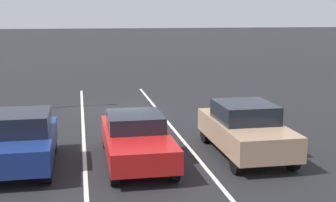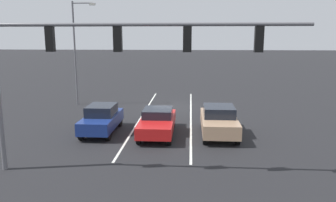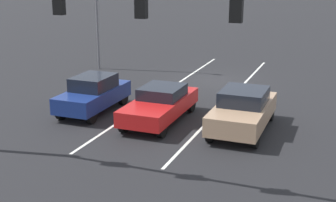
{
  "view_description": "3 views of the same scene",
  "coord_description": "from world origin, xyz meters",
  "px_view_note": "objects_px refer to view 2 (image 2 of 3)",
  "views": [
    {
      "loc": [
        1.78,
        21.18,
        4.43
      ],
      "look_at": [
        -0.52,
        9.1,
        2.11
      ],
      "focal_mm": 50.0,
      "sensor_mm": 36.0,
      "label": 1
    },
    {
      "loc": [
        -1.65,
        25.63,
        5.46
      ],
      "look_at": [
        -0.39,
        7.3,
        1.88
      ],
      "focal_mm": 35.0,
      "sensor_mm": 36.0,
      "label": 2
    },
    {
      "loc": [
        -6.91,
        24.95,
        6.34
      ],
      "look_at": [
        -0.73,
        9.15,
        1.37
      ],
      "focal_mm": 50.0,
      "sensor_mm": 36.0,
      "label": 3
    }
  ],
  "objects_px": {
    "car_navy_rightlane_front": "(102,119)",
    "traffic_signal_gantry": "(102,52)",
    "street_lamp_right_shoulder": "(77,47)",
    "car_tan_leftlane_front": "(219,120)",
    "car_red_midlane_front": "(157,122)"
  },
  "relations": [
    {
      "from": "car_red_midlane_front",
      "to": "street_lamp_right_shoulder",
      "type": "bearing_deg",
      "value": -47.94
    },
    {
      "from": "car_navy_rightlane_front",
      "to": "car_tan_leftlane_front",
      "type": "bearing_deg",
      "value": 179.76
    },
    {
      "from": "car_tan_leftlane_front",
      "to": "car_navy_rightlane_front",
      "type": "height_order",
      "value": "car_tan_leftlane_front"
    },
    {
      "from": "car_red_midlane_front",
      "to": "street_lamp_right_shoulder",
      "type": "height_order",
      "value": "street_lamp_right_shoulder"
    },
    {
      "from": "car_tan_leftlane_front",
      "to": "street_lamp_right_shoulder",
      "type": "bearing_deg",
      "value": -36.5
    },
    {
      "from": "car_red_midlane_front",
      "to": "car_tan_leftlane_front",
      "type": "distance_m",
      "value": 3.47
    },
    {
      "from": "traffic_signal_gantry",
      "to": "street_lamp_right_shoulder",
      "type": "bearing_deg",
      "value": -67.09
    },
    {
      "from": "car_tan_leftlane_front",
      "to": "street_lamp_right_shoulder",
      "type": "height_order",
      "value": "street_lamp_right_shoulder"
    },
    {
      "from": "car_navy_rightlane_front",
      "to": "traffic_signal_gantry",
      "type": "relative_size",
      "value": 0.33
    },
    {
      "from": "car_navy_rightlane_front",
      "to": "traffic_signal_gantry",
      "type": "bearing_deg",
      "value": 106.91
    },
    {
      "from": "car_navy_rightlane_front",
      "to": "street_lamp_right_shoulder",
      "type": "relative_size",
      "value": 0.5
    },
    {
      "from": "car_tan_leftlane_front",
      "to": "car_navy_rightlane_front",
      "type": "distance_m",
      "value": 6.73
    },
    {
      "from": "traffic_signal_gantry",
      "to": "car_red_midlane_front",
      "type": "bearing_deg",
      "value": -105.92
    },
    {
      "from": "car_tan_leftlane_front",
      "to": "car_red_midlane_front",
      "type": "bearing_deg",
      "value": 1.87
    },
    {
      "from": "car_tan_leftlane_front",
      "to": "street_lamp_right_shoulder",
      "type": "distance_m",
      "value": 13.92
    }
  ]
}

